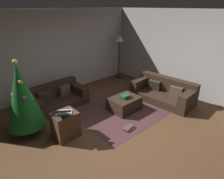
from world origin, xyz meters
TOP-DOWN VIEW (x-y plane):
  - ground_plane at (0.00, 0.00)m, footprint 6.40×6.40m
  - rear_partition at (0.00, 3.14)m, footprint 6.40×0.12m
  - corner_partition at (3.14, 0.00)m, footprint 0.12×6.40m
  - couch_left at (-0.37, 2.24)m, footprint 1.66×0.97m
  - couch_right at (2.24, 0.37)m, footprint 1.02×1.87m
  - ottoman at (0.92, 0.76)m, footprint 0.79×0.66m
  - gift_box at (0.93, 0.73)m, footprint 0.26×0.20m
  - tv_remote at (0.83, 0.79)m, footprint 0.10×0.17m
  - christmas_tree at (-1.45, 1.46)m, footprint 0.81×0.81m
  - side_table at (-0.88, 0.79)m, footprint 0.52×0.44m
  - laptop at (-0.92, 0.74)m, footprint 0.51×0.53m
  - book_stack at (0.33, 0.04)m, footprint 0.31×0.22m
  - corner_lamp at (2.61, 2.74)m, footprint 0.36×0.36m
  - area_rug at (0.92, 0.76)m, footprint 2.60×2.00m

SIDE VIEW (x-z plane):
  - ground_plane at x=0.00m, z-range 0.00..0.00m
  - area_rug at x=0.92m, z-range 0.00..0.01m
  - book_stack at x=0.33m, z-range 0.00..0.06m
  - ottoman at x=0.92m, z-range 0.00..0.38m
  - couch_left at x=-0.37m, z-range -0.07..0.56m
  - couch_right at x=2.24m, z-range -0.07..0.60m
  - side_table at x=-0.88m, z-range 0.00..0.59m
  - tv_remote at x=0.83m, z-range 0.38..0.40m
  - gift_box at x=0.93m, z-range 0.38..0.46m
  - laptop at x=-0.92m, z-range 0.56..0.74m
  - christmas_tree at x=-1.45m, z-range 0.07..1.80m
  - rear_partition at x=0.00m, z-range 0.00..2.60m
  - corner_partition at x=3.14m, z-range 0.00..2.60m
  - corner_lamp at x=2.61m, z-range 0.59..2.28m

